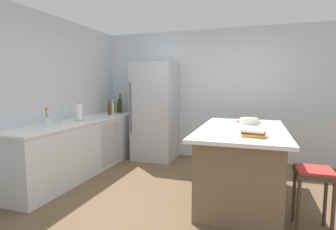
{
  "coord_description": "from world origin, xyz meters",
  "views": [
    {
      "loc": [
        0.7,
        -3.14,
        1.49
      ],
      "look_at": [
        -0.67,
        0.98,
        1.0
      ],
      "focal_mm": 28.19,
      "sensor_mm": 36.0,
      "label": 1
    }
  ],
  "objects_px": {
    "whiskey_bottle": "(119,107)",
    "vinegar_bottle": "(111,109)",
    "kitchen_island": "(241,163)",
    "mixing_bowl": "(249,121)",
    "soda_bottle": "(113,108)",
    "refrigerator": "(155,111)",
    "sink_faucet": "(60,113)",
    "hot_sauce_bottle": "(121,109)",
    "flower_vase": "(47,120)",
    "wine_bottle": "(120,105)",
    "olive_oil_bottle": "(116,107)",
    "bar_stool": "(314,180)",
    "syrup_bottle": "(109,109)",
    "cutting_board": "(248,122)",
    "paper_towel_roll": "(79,112)",
    "cookbook_stack": "(253,133)"
  },
  "relations": [
    {
      "from": "hot_sauce_bottle",
      "to": "cutting_board",
      "type": "height_order",
      "value": "hot_sauce_bottle"
    },
    {
      "from": "wine_bottle",
      "to": "olive_oil_bottle",
      "type": "bearing_deg",
      "value": -120.31
    },
    {
      "from": "flower_vase",
      "to": "whiskey_bottle",
      "type": "distance_m",
      "value": 2.18
    },
    {
      "from": "wine_bottle",
      "to": "cutting_board",
      "type": "distance_m",
      "value": 2.76
    },
    {
      "from": "whiskey_bottle",
      "to": "wine_bottle",
      "type": "distance_m",
      "value": 0.23
    },
    {
      "from": "olive_oil_bottle",
      "to": "cookbook_stack",
      "type": "bearing_deg",
      "value": -34.69
    },
    {
      "from": "refrigerator",
      "to": "whiskey_bottle",
      "type": "bearing_deg",
      "value": 169.5
    },
    {
      "from": "sink_faucet",
      "to": "hot_sauce_bottle",
      "type": "distance_m",
      "value": 1.76
    },
    {
      "from": "wine_bottle",
      "to": "cookbook_stack",
      "type": "distance_m",
      "value": 3.37
    },
    {
      "from": "olive_oil_bottle",
      "to": "refrigerator",
      "type": "bearing_deg",
      "value": 7.04
    },
    {
      "from": "soda_bottle",
      "to": "mixing_bowl",
      "type": "xyz_separation_m",
      "value": [
        2.64,
        -0.76,
        -0.05
      ]
    },
    {
      "from": "bar_stool",
      "to": "cutting_board",
      "type": "xyz_separation_m",
      "value": [
        -0.68,
        1.2,
        0.41
      ]
    },
    {
      "from": "refrigerator",
      "to": "hot_sauce_bottle",
      "type": "bearing_deg",
      "value": 174.6
    },
    {
      "from": "whiskey_bottle",
      "to": "cookbook_stack",
      "type": "bearing_deg",
      "value": -37.61
    },
    {
      "from": "bar_stool",
      "to": "cookbook_stack",
      "type": "height_order",
      "value": "cookbook_stack"
    },
    {
      "from": "olive_oil_bottle",
      "to": "vinegar_bottle",
      "type": "relative_size",
      "value": 1.3
    },
    {
      "from": "syrup_bottle",
      "to": "hot_sauce_bottle",
      "type": "bearing_deg",
      "value": 91.1
    },
    {
      "from": "refrigerator",
      "to": "bar_stool",
      "type": "bearing_deg",
      "value": -39.53
    },
    {
      "from": "paper_towel_roll",
      "to": "vinegar_bottle",
      "type": "relative_size",
      "value": 1.19
    },
    {
      "from": "sink_faucet",
      "to": "paper_towel_roll",
      "type": "xyz_separation_m",
      "value": [
        0.05,
        0.4,
        -0.02
      ]
    },
    {
      "from": "hot_sauce_bottle",
      "to": "cookbook_stack",
      "type": "xyz_separation_m",
      "value": [
        2.74,
        -2.09,
        -0.01
      ]
    },
    {
      "from": "vinegar_bottle",
      "to": "cookbook_stack",
      "type": "xyz_separation_m",
      "value": [
        2.82,
        -1.81,
        -0.03
      ]
    },
    {
      "from": "flower_vase",
      "to": "wine_bottle",
      "type": "relative_size",
      "value": 0.71
    },
    {
      "from": "wine_bottle",
      "to": "olive_oil_bottle",
      "type": "xyz_separation_m",
      "value": [
        -0.06,
        -0.1,
        -0.02
      ]
    },
    {
      "from": "kitchen_island",
      "to": "mixing_bowl",
      "type": "relative_size",
      "value": 7.63
    },
    {
      "from": "wine_bottle",
      "to": "syrup_bottle",
      "type": "relative_size",
      "value": 1.33
    },
    {
      "from": "flower_vase",
      "to": "mixing_bowl",
      "type": "relative_size",
      "value": 1.11
    },
    {
      "from": "bar_stool",
      "to": "hot_sauce_bottle",
      "type": "bearing_deg",
      "value": 147.27
    },
    {
      "from": "sink_faucet",
      "to": "syrup_bottle",
      "type": "xyz_separation_m",
      "value": [
        0.09,
        1.28,
        -0.04
      ]
    },
    {
      "from": "wine_bottle",
      "to": "soda_bottle",
      "type": "height_order",
      "value": "wine_bottle"
    },
    {
      "from": "whiskey_bottle",
      "to": "vinegar_bottle",
      "type": "xyz_separation_m",
      "value": [
        0.02,
        -0.38,
        -0.0
      ]
    },
    {
      "from": "kitchen_island",
      "to": "bar_stool",
      "type": "distance_m",
      "value": 0.96
    },
    {
      "from": "refrigerator",
      "to": "sink_faucet",
      "type": "bearing_deg",
      "value": -118.53
    },
    {
      "from": "bar_stool",
      "to": "soda_bottle",
      "type": "relative_size",
      "value": 2.01
    },
    {
      "from": "hot_sauce_bottle",
      "to": "mixing_bowl",
      "type": "height_order",
      "value": "hot_sauce_bottle"
    },
    {
      "from": "vinegar_bottle",
      "to": "soda_bottle",
      "type": "xyz_separation_m",
      "value": [
        0.1,
        -0.1,
        0.02
      ]
    },
    {
      "from": "hot_sauce_bottle",
      "to": "syrup_bottle",
      "type": "height_order",
      "value": "syrup_bottle"
    },
    {
      "from": "cookbook_stack",
      "to": "hot_sauce_bottle",
      "type": "bearing_deg",
      "value": 142.65
    },
    {
      "from": "olive_oil_bottle",
      "to": "cookbook_stack",
      "type": "xyz_separation_m",
      "value": [
        2.76,
        -1.91,
        -0.07
      ]
    },
    {
      "from": "cookbook_stack",
      "to": "cutting_board",
      "type": "xyz_separation_m",
      "value": [
        -0.08,
        1.15,
        -0.03
      ]
    },
    {
      "from": "soda_bottle",
      "to": "cookbook_stack",
      "type": "xyz_separation_m",
      "value": [
        2.72,
        -1.71,
        -0.05
      ]
    },
    {
      "from": "hot_sauce_bottle",
      "to": "cookbook_stack",
      "type": "distance_m",
      "value": 3.45
    },
    {
      "from": "cutting_board",
      "to": "mixing_bowl",
      "type": "bearing_deg",
      "value": -87.16
    },
    {
      "from": "hot_sauce_bottle",
      "to": "wine_bottle",
      "type": "height_order",
      "value": "wine_bottle"
    },
    {
      "from": "flower_vase",
      "to": "olive_oil_bottle",
      "type": "distance_m",
      "value": 1.9
    },
    {
      "from": "hot_sauce_bottle",
      "to": "olive_oil_bottle",
      "type": "height_order",
      "value": "olive_oil_bottle"
    },
    {
      "from": "sink_faucet",
      "to": "syrup_bottle",
      "type": "distance_m",
      "value": 1.29
    },
    {
      "from": "hot_sauce_bottle",
      "to": "soda_bottle",
      "type": "height_order",
      "value": "soda_bottle"
    },
    {
      "from": "soda_bottle",
      "to": "paper_towel_roll",
      "type": "bearing_deg",
      "value": -93.55
    },
    {
      "from": "olive_oil_bottle",
      "to": "vinegar_bottle",
      "type": "distance_m",
      "value": 0.12
    }
  ]
}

